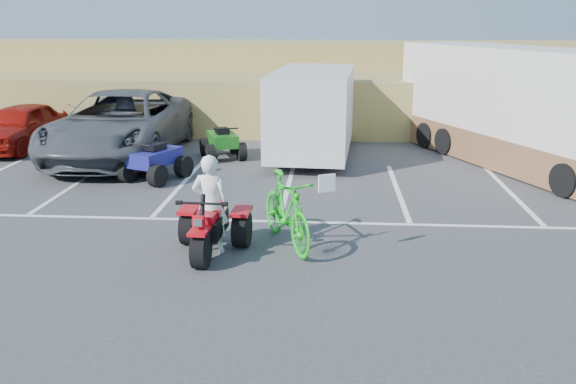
# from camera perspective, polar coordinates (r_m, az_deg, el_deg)

# --- Properties ---
(ground) EXTENTS (100.00, 100.00, 0.00)m
(ground) POSITION_cam_1_polar(r_m,az_deg,el_deg) (10.40, -2.01, -7.04)
(ground) COLOR #37373A
(ground) RESTS_ON ground
(parking_stripes) EXTENTS (28.00, 5.16, 0.01)m
(parking_stripes) POSITION_cam_1_polar(r_m,az_deg,el_deg) (14.18, 3.20, -0.69)
(parking_stripes) COLOR white
(parking_stripes) RESTS_ON ground
(grass_embankment) EXTENTS (40.00, 8.50, 3.10)m
(grass_embankment) POSITION_cam_1_polar(r_m,az_deg,el_deg) (25.16, 1.72, 9.95)
(grass_embankment) COLOR olive
(grass_embankment) RESTS_ON ground
(red_trike_atv) EXTENTS (1.38, 1.79, 1.13)m
(red_trike_atv) POSITION_cam_1_polar(r_m,az_deg,el_deg) (11.02, -7.29, -5.80)
(red_trike_atv) COLOR red
(red_trike_atv) RESTS_ON ground
(rider) EXTENTS (0.67, 0.46, 1.79)m
(rider) POSITION_cam_1_polar(r_m,az_deg,el_deg) (10.87, -7.27, -1.13)
(rider) COLOR white
(rider) RESTS_ON ground
(green_dirt_bike) EXTENTS (1.52, 2.31, 1.35)m
(green_dirt_bike) POSITION_cam_1_polar(r_m,az_deg,el_deg) (11.12, -0.16, -1.76)
(green_dirt_bike) COLOR #14BF19
(green_dirt_bike) RESTS_ON ground
(grey_pickup) EXTENTS (3.37, 7.10, 1.96)m
(grey_pickup) POSITION_cam_1_polar(r_m,az_deg,el_deg) (19.08, -15.42, 6.10)
(grey_pickup) COLOR #46484E
(grey_pickup) RESTS_ON ground
(red_car) EXTENTS (1.87, 4.30, 1.44)m
(red_car) POSITION_cam_1_polar(r_m,az_deg,el_deg) (21.42, -23.80, 5.65)
(red_car) COLOR #900F07
(red_car) RESTS_ON ground
(cargo_trailer) EXTENTS (2.58, 5.66, 2.58)m
(cargo_trailer) POSITION_cam_1_polar(r_m,az_deg,el_deg) (18.47, 2.39, 7.66)
(cargo_trailer) COLOR silver
(cargo_trailer) RESTS_ON ground
(rv_motorhome) EXTENTS (5.73, 9.17, 3.24)m
(rv_motorhome) POSITION_cam_1_polar(r_m,az_deg,el_deg) (18.49, 20.64, 6.70)
(rv_motorhome) COLOR silver
(rv_motorhome) RESTS_ON ground
(quad_atv_blue) EXTENTS (1.76, 1.98, 1.07)m
(quad_atv_blue) POSITION_cam_1_polar(r_m,az_deg,el_deg) (16.29, -12.21, 1.16)
(quad_atv_blue) COLOR navy
(quad_atv_blue) RESTS_ON ground
(quad_atv_green) EXTENTS (1.64, 1.86, 1.01)m
(quad_atv_green) POSITION_cam_1_polar(r_m,az_deg,el_deg) (18.52, -6.10, 3.21)
(quad_atv_green) COLOR #155B14
(quad_atv_green) RESTS_ON ground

